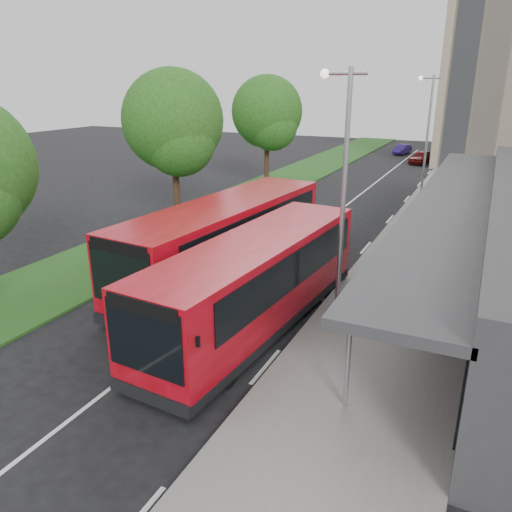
{
  "coord_description": "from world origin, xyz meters",
  "views": [
    {
      "loc": [
        8.37,
        -13.37,
        7.71
      ],
      "look_at": [
        0.77,
        2.69,
        1.5
      ],
      "focal_mm": 35.0,
      "sensor_mm": 36.0,
      "label": 1
    }
  ],
  "objects_px": {
    "bus_second": "(225,242)",
    "bollard": "(418,205)",
    "tree_mid": "(174,127)",
    "bus_main": "(256,282)",
    "car_near": "(422,157)",
    "tree_far": "(267,116)",
    "litter_bin": "(404,235)",
    "car_far": "(402,149)",
    "lamp_post_near": "(342,182)",
    "lamp_post_far": "(427,130)"
  },
  "relations": [
    {
      "from": "bus_main",
      "to": "car_far",
      "type": "relative_size",
      "value": 3.33
    },
    {
      "from": "tree_mid",
      "to": "bus_main",
      "type": "bearing_deg",
      "value": -44.62
    },
    {
      "from": "car_near",
      "to": "bollard",
      "type": "bearing_deg",
      "value": -70.61
    },
    {
      "from": "tree_mid",
      "to": "car_near",
      "type": "height_order",
      "value": "tree_mid"
    },
    {
      "from": "tree_mid",
      "to": "car_near",
      "type": "distance_m",
      "value": 31.62
    },
    {
      "from": "bollard",
      "to": "litter_bin",
      "type": "bearing_deg",
      "value": -87.26
    },
    {
      "from": "tree_far",
      "to": "bus_main",
      "type": "relative_size",
      "value": 0.76
    },
    {
      "from": "lamp_post_near",
      "to": "bus_main",
      "type": "xyz_separation_m",
      "value": [
        -2.16,
        -1.8,
        -3.16
      ]
    },
    {
      "from": "lamp_post_far",
      "to": "litter_bin",
      "type": "height_order",
      "value": "lamp_post_far"
    },
    {
      "from": "bus_main",
      "to": "bollard",
      "type": "height_order",
      "value": "bus_main"
    },
    {
      "from": "litter_bin",
      "to": "car_far",
      "type": "distance_m",
      "value": 34.93
    },
    {
      "from": "litter_bin",
      "to": "bollard",
      "type": "bearing_deg",
      "value": 92.74
    },
    {
      "from": "bus_second",
      "to": "bollard",
      "type": "xyz_separation_m",
      "value": [
        5.49,
        14.26,
        -1.05
      ]
    },
    {
      "from": "tree_mid",
      "to": "litter_bin",
      "type": "distance_m",
      "value": 13.03
    },
    {
      "from": "litter_bin",
      "to": "tree_mid",
      "type": "bearing_deg",
      "value": -171.4
    },
    {
      "from": "bus_main",
      "to": "litter_bin",
      "type": "xyz_separation_m",
      "value": [
        2.98,
        10.66,
        -0.95
      ]
    },
    {
      "from": "car_near",
      "to": "litter_bin",
      "type": "bearing_deg",
      "value": -71.69
    },
    {
      "from": "bollard",
      "to": "car_near",
      "type": "height_order",
      "value": "car_near"
    },
    {
      "from": "bus_main",
      "to": "bus_second",
      "type": "height_order",
      "value": "bus_second"
    },
    {
      "from": "tree_far",
      "to": "bollard",
      "type": "bearing_deg",
      "value": -16.69
    },
    {
      "from": "car_near",
      "to": "tree_far",
      "type": "bearing_deg",
      "value": -104.21
    },
    {
      "from": "tree_mid",
      "to": "car_near",
      "type": "relative_size",
      "value": 2.23
    },
    {
      "from": "lamp_post_near",
      "to": "litter_bin",
      "type": "distance_m",
      "value": 9.8
    },
    {
      "from": "tree_mid",
      "to": "bollard",
      "type": "bearing_deg",
      "value": 36.21
    },
    {
      "from": "bollard",
      "to": "lamp_post_far",
      "type": "bearing_deg",
      "value": 96.44
    },
    {
      "from": "lamp_post_near",
      "to": "bus_main",
      "type": "height_order",
      "value": "lamp_post_near"
    },
    {
      "from": "bus_main",
      "to": "bus_second",
      "type": "relative_size",
      "value": 0.93
    },
    {
      "from": "tree_mid",
      "to": "lamp_post_near",
      "type": "bearing_deg",
      "value": -32.36
    },
    {
      "from": "tree_far",
      "to": "litter_bin",
      "type": "relative_size",
      "value": 9.06
    },
    {
      "from": "lamp_post_far",
      "to": "car_far",
      "type": "xyz_separation_m",
      "value": [
        -5.18,
        23.27,
        -4.18
      ]
    },
    {
      "from": "bus_second",
      "to": "car_far",
      "type": "height_order",
      "value": "bus_second"
    },
    {
      "from": "litter_bin",
      "to": "car_far",
      "type": "bearing_deg",
      "value": 99.9
    },
    {
      "from": "bus_main",
      "to": "tree_far",
      "type": "bearing_deg",
      "value": 117.79
    },
    {
      "from": "tree_far",
      "to": "litter_bin",
      "type": "xyz_separation_m",
      "value": [
        11.95,
        -10.19,
        -4.74
      ]
    },
    {
      "from": "tree_far",
      "to": "lamp_post_near",
      "type": "distance_m",
      "value": 22.07
    },
    {
      "from": "lamp_post_near",
      "to": "bus_second",
      "type": "distance_m",
      "value": 5.98
    },
    {
      "from": "bus_main",
      "to": "bollard",
      "type": "xyz_separation_m",
      "value": [
        2.66,
        17.37,
        -0.93
      ]
    },
    {
      "from": "car_near",
      "to": "tree_mid",
      "type": "bearing_deg",
      "value": -94.42
    },
    {
      "from": "tree_mid",
      "to": "bus_main",
      "type": "distance_m",
      "value": 13.2
    },
    {
      "from": "tree_far",
      "to": "bollard",
      "type": "distance_m",
      "value": 13.02
    },
    {
      "from": "tree_mid",
      "to": "lamp_post_near",
      "type": "height_order",
      "value": "tree_mid"
    },
    {
      "from": "tree_mid",
      "to": "litter_bin",
      "type": "height_order",
      "value": "tree_mid"
    },
    {
      "from": "tree_mid",
      "to": "tree_far",
      "type": "height_order",
      "value": "tree_mid"
    },
    {
      "from": "tree_mid",
      "to": "lamp_post_far",
      "type": "xyz_separation_m",
      "value": [
        11.13,
        12.95,
        -0.76
      ]
    },
    {
      "from": "car_near",
      "to": "bus_second",
      "type": "bearing_deg",
      "value": -82.29
    },
    {
      "from": "bollard",
      "to": "tree_far",
      "type": "bearing_deg",
      "value": 163.31
    },
    {
      "from": "lamp_post_far",
      "to": "car_near",
      "type": "bearing_deg",
      "value": 97.53
    },
    {
      "from": "bollard",
      "to": "bus_main",
      "type": "bearing_deg",
      "value": -98.7
    },
    {
      "from": "litter_bin",
      "to": "bus_main",
      "type": "bearing_deg",
      "value": -105.62
    },
    {
      "from": "lamp_post_far",
      "to": "lamp_post_near",
      "type": "bearing_deg",
      "value": -90.0
    }
  ]
}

